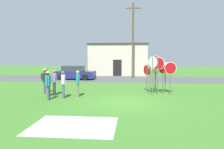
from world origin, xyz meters
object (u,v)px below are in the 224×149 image
(person_in_teal, at_px, (45,79))
(person_on_left, at_px, (54,81))
(stop_sign_rear_right, at_px, (147,73))
(stop_sign_leaning_left, at_px, (153,69))
(stop_sign_center_cluster, at_px, (155,73))
(person_in_dark_shirt, at_px, (78,82))
(person_holding_notes, at_px, (48,84))
(stop_sign_nearest, at_px, (156,68))
(stop_sign_leaning_right, at_px, (170,72))
(person_near_signs, at_px, (63,83))
(parked_car_on_street, at_px, (75,73))
(stop_sign_rear_left, at_px, (150,70))
(stop_sign_far_back, at_px, (163,74))
(stop_sign_low_front, at_px, (158,69))
(stop_sign_tallest, at_px, (165,72))
(utility_pole, at_px, (133,39))
(person_with_sunhat, at_px, (47,81))

(person_in_teal, bearing_deg, person_on_left, -29.41)
(stop_sign_rear_right, bearing_deg, stop_sign_leaning_left, -79.12)
(stop_sign_center_cluster, bearing_deg, person_in_dark_shirt, -154.93)
(stop_sign_leaning_left, relative_size, person_holding_notes, 1.48)
(stop_sign_nearest, relative_size, stop_sign_leaning_right, 1.19)
(stop_sign_leaning_right, height_order, person_near_signs, stop_sign_leaning_right)
(parked_car_on_street, distance_m, stop_sign_rear_left, 11.21)
(stop_sign_nearest, bearing_deg, person_holding_notes, -155.92)
(stop_sign_rear_left, distance_m, stop_sign_rear_right, 0.84)
(stop_sign_far_back, relative_size, stop_sign_center_cluster, 0.99)
(person_in_teal, bearing_deg, stop_sign_far_back, 4.12)
(stop_sign_low_front, distance_m, stop_sign_nearest, 0.61)
(stop_sign_rear_right, relative_size, stop_sign_tallest, 0.93)
(stop_sign_rear_left, distance_m, stop_sign_nearest, 0.65)
(stop_sign_tallest, bearing_deg, parked_car_on_street, 138.18)
(stop_sign_nearest, xyz_separation_m, person_near_signs, (-5.91, -2.33, -0.85))
(stop_sign_rear_left, bearing_deg, parked_car_on_street, 132.05)
(utility_pole, xyz_separation_m, person_with_sunhat, (-5.59, -11.57, -3.50))
(person_in_teal, height_order, person_with_sunhat, same)
(person_with_sunhat, bearing_deg, utility_pole, 64.21)
(stop_sign_low_front, relative_size, stop_sign_center_cluster, 1.25)
(utility_pole, bearing_deg, stop_sign_nearest, -81.05)
(stop_sign_leaning_right, xyz_separation_m, person_in_dark_shirt, (-6.07, -1.44, -0.56))
(stop_sign_low_front, distance_m, stop_sign_rear_right, 1.20)
(stop_sign_leaning_right, relative_size, person_in_teal, 1.27)
(stop_sign_low_front, xyz_separation_m, stop_sign_center_cluster, (-0.02, 1.21, -0.37))
(stop_sign_leaning_right, height_order, stop_sign_center_cluster, stop_sign_leaning_right)
(parked_car_on_street, height_order, stop_sign_center_cluster, stop_sign_center_cluster)
(person_near_signs, bearing_deg, stop_sign_rear_left, 19.01)
(utility_pole, bearing_deg, person_in_teal, -120.48)
(stop_sign_far_back, xyz_separation_m, person_with_sunhat, (-7.57, -1.66, -0.37))
(person_in_dark_shirt, bearing_deg, person_in_teal, 160.40)
(stop_sign_low_front, relative_size, stop_sign_nearest, 0.97)
(utility_pole, relative_size, person_holding_notes, 4.95)
(stop_sign_low_front, relative_size, person_in_dark_shirt, 1.50)
(utility_pole, xyz_separation_m, stop_sign_leaning_right, (2.46, -9.97, -2.97))
(stop_sign_leaning_right, height_order, person_holding_notes, stop_sign_leaning_right)
(person_on_left, bearing_deg, stop_sign_leaning_right, 7.33)
(person_in_dark_shirt, bearing_deg, stop_sign_rear_left, 16.20)
(parked_car_on_street, relative_size, person_in_teal, 2.52)
(stop_sign_leaning_left, bearing_deg, person_in_teal, 178.75)
(stop_sign_leaning_left, relative_size, person_with_sunhat, 1.48)
(stop_sign_tallest, bearing_deg, utility_pole, 103.11)
(stop_sign_far_back, bearing_deg, stop_sign_tallest, 63.26)
(stop_sign_far_back, distance_m, person_near_signs, 6.70)
(stop_sign_far_back, bearing_deg, stop_sign_rear_left, -171.03)
(stop_sign_leaning_right, distance_m, person_near_signs, 7.16)
(parked_car_on_street, bearing_deg, person_with_sunhat, -85.25)
(stop_sign_tallest, relative_size, person_in_teal, 1.24)
(parked_car_on_street, xyz_separation_m, stop_sign_leaning_right, (8.87, -8.22, 0.83))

